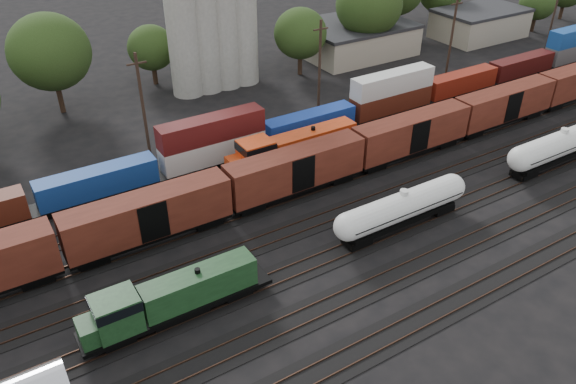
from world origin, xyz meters
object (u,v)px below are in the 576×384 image
orange_locomotive (291,149)px  grain_silo (210,10)px  green_locomotive (167,300)px  tank_car_a (402,207)px

orange_locomotive → grain_silo: bearing=82.9°
green_locomotive → orange_locomotive: orange_locomotive is taller
tank_car_a → orange_locomotive: 15.27m
green_locomotive → tank_car_a: bearing=0.0°
orange_locomotive → grain_silo: 27.64m
green_locomotive → orange_locomotive: bearing=36.6°
green_locomotive → grain_silo: grain_silo is taller
orange_locomotive → grain_silo: grain_silo is taller
green_locomotive → grain_silo: (23.45, 41.00, 8.96)m
orange_locomotive → tank_car_a: bearing=-79.2°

